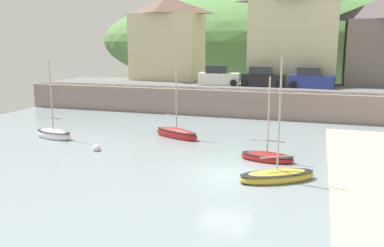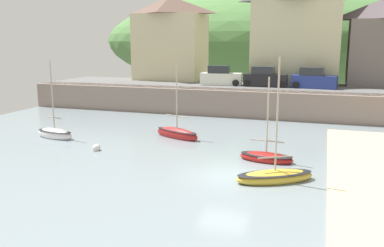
% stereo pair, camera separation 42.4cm
% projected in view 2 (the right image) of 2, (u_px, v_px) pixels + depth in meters
% --- Properties ---
extents(quay_seawall, '(48.00, 9.40, 2.40)m').
position_uv_depth(quay_seawall, '(271.00, 102.00, 36.72)').
color(quay_seawall, gray).
rests_on(quay_seawall, ground).
extents(hillside_backdrop, '(80.00, 44.00, 19.19)m').
position_uv_depth(hillside_backdrop, '(325.00, 41.00, 69.50)').
color(hillside_backdrop, '#518044').
rests_on(hillside_backdrop, ground).
extents(waterfront_building_left, '(7.81, 5.79, 9.34)m').
position_uv_depth(waterfront_building_left, '(171.00, 38.00, 46.61)').
color(waterfront_building_left, beige).
rests_on(waterfront_building_left, ground).
extents(waterfront_building_centre, '(9.02, 6.03, 10.57)m').
position_uv_depth(waterfront_building_centre, '(296.00, 31.00, 42.18)').
color(waterfront_building_centre, beige).
rests_on(waterfront_building_centre, ground).
extents(sailboat_white_hull, '(4.07, 3.16, 6.22)m').
position_uv_depth(sailboat_white_hull, '(275.00, 176.00, 19.89)').
color(sailboat_white_hull, gold).
rests_on(sailboat_white_hull, ground).
extents(motorboat_with_cabin, '(3.84, 2.27, 5.48)m').
position_uv_depth(motorboat_with_cabin, '(177.00, 133.00, 28.85)').
color(motorboat_with_cabin, '#A41F1F').
rests_on(motorboat_with_cabin, ground).
extents(sailboat_tall_mast, '(3.27, 1.62, 5.67)m').
position_uv_depth(sailboat_tall_mast, '(55.00, 134.00, 28.82)').
color(sailboat_tall_mast, white).
rests_on(sailboat_tall_mast, ground).
extents(dinghy_open_wooden, '(3.23, 1.66, 4.96)m').
position_uv_depth(dinghy_open_wooden, '(266.00, 157.00, 23.26)').
color(dinghy_open_wooden, '#A71C19').
rests_on(dinghy_open_wooden, ground).
extents(parked_car_near_slipway, '(4.27, 2.17, 1.95)m').
position_uv_depth(parked_car_near_slipway, '(221.00, 77.00, 41.01)').
color(parked_car_near_slipway, silver).
rests_on(parked_car_near_slipway, ground).
extents(parked_car_by_wall, '(4.12, 1.82, 1.95)m').
position_uv_depth(parked_car_by_wall, '(265.00, 78.00, 39.65)').
color(parked_car_by_wall, black).
rests_on(parked_car_by_wall, ground).
extents(parked_car_end_of_row, '(4.25, 2.10, 1.95)m').
position_uv_depth(parked_car_end_of_row, '(314.00, 80.00, 38.24)').
color(parked_car_end_of_row, navy).
rests_on(parked_car_end_of_row, ground).
extents(mooring_buoy, '(0.51, 0.51, 0.51)m').
position_uv_depth(mooring_buoy, '(96.00, 148.00, 25.53)').
color(mooring_buoy, silver).
rests_on(mooring_buoy, ground).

